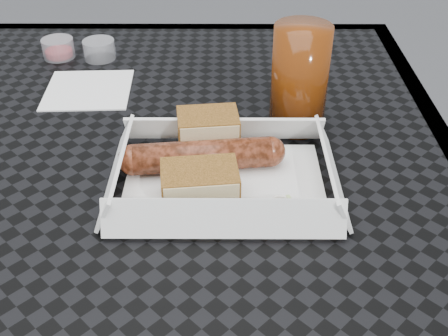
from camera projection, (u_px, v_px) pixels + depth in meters
name	position (u px, v px, depth m)	size (l,w,h in m)	color
patio_table	(140.00, 193.00, 0.74)	(0.80, 0.80, 0.74)	black
food_tray	(224.00, 183.00, 0.63)	(0.22, 0.15, 0.00)	white
bratwurst	(202.00, 156.00, 0.63)	(0.19, 0.05, 0.04)	brown
bread_near	(208.00, 131.00, 0.67)	(0.07, 0.05, 0.04)	brown
bread_far	(200.00, 185.00, 0.59)	(0.08, 0.05, 0.04)	brown
veg_garnish	(288.00, 209.00, 0.58)	(0.03, 0.03, 0.00)	#EE530A
napkin	(88.00, 90.00, 0.81)	(0.12, 0.12, 0.00)	white
condiment_cup_sauce	(58.00, 48.00, 0.89)	(0.05, 0.05, 0.03)	maroon
condiment_cup_empty	(99.00, 50.00, 0.89)	(0.05, 0.05, 0.03)	silver
drink_glass	(300.00, 79.00, 0.69)	(0.07, 0.07, 0.14)	#572207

